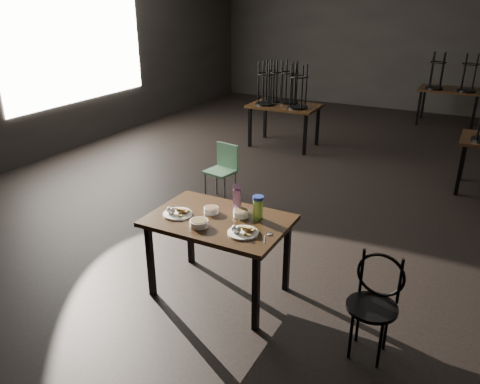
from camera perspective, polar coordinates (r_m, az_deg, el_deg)
The scene contains 14 objects.
room at distance 5.76m, azimuth 14.36°, elevation 20.26°, with size 12.00×12.04×3.22m.
main_table at distance 4.07m, azimuth -2.62°, elevation -4.25°, with size 1.20×0.80×0.75m.
plate_left at distance 4.13m, azimuth -7.68°, elevation -2.47°, with size 0.25×0.25×0.08m.
plate_right at distance 3.78m, azimuth 0.31°, elevation -4.80°, with size 0.25×0.25×0.08m.
bowl_near at distance 4.14m, azimuth -3.53°, elevation -2.18°, with size 0.13×0.13×0.05m.
bowl_far at distance 4.07m, azimuth 0.13°, elevation -2.57°, with size 0.14×0.14×0.05m.
bowl_big at distance 3.91m, azimuth -5.02°, elevation -3.79°, with size 0.16×0.16×0.05m.
juice_carton at distance 4.14m, azimuth -0.37°, elevation -0.77°, with size 0.08×0.08×0.26m.
water_bottle at distance 3.99m, azimuth 2.21°, elevation -1.88°, with size 0.12×0.12×0.21m.
spoon at distance 3.77m, azimuth 3.54°, elevation -5.22°, with size 0.06×0.19×0.01m.
bentwood_chair at distance 3.67m, azimuth 16.13°, elevation -12.25°, with size 0.38×0.38×0.79m.
school_chair at distance 6.14m, azimuth -2.09°, elevation 3.08°, with size 0.40×0.40×0.74m.
bg_table_left at distance 8.39m, azimuth 5.31°, elevation 10.91°, with size 1.20×0.80×1.48m.
bg_table_far at distance 10.71m, azimuth 24.28°, elevation 11.37°, with size 1.20×0.80×1.48m.
Camera 1 is at (1.36, -5.57, 2.53)m, focal length 35.00 mm.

